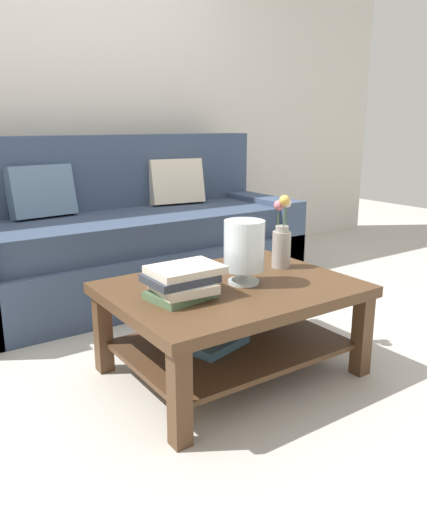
{
  "coord_description": "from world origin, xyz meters",
  "views": [
    {
      "loc": [
        -1.29,
        -2.12,
        1.14
      ],
      "look_at": [
        0.0,
        -0.21,
        0.53
      ],
      "focal_mm": 35.52,
      "sensor_mm": 36.0,
      "label": 1
    }
  ],
  "objects_px": {
    "coffee_table": "(231,309)",
    "flower_pitcher": "(282,240)",
    "book_stack_main": "(182,282)",
    "glass_hurricane_vase": "(244,247)",
    "couch": "(129,241)"
  },
  "relations": [
    {
      "from": "couch",
      "to": "coffee_table",
      "type": "distance_m",
      "value": 1.35
    },
    {
      "from": "coffee_table",
      "to": "book_stack_main",
      "type": "distance_m",
      "value": 0.33
    },
    {
      "from": "book_stack_main",
      "to": "coffee_table",
      "type": "bearing_deg",
      "value": 6.11
    },
    {
      "from": "book_stack_main",
      "to": "glass_hurricane_vase",
      "type": "xyz_separation_m",
      "value": [
        0.33,
        0.01,
        0.1
      ]
    },
    {
      "from": "coffee_table",
      "to": "book_stack_main",
      "type": "relative_size",
      "value": 3.46
    },
    {
      "from": "book_stack_main",
      "to": "glass_hurricane_vase",
      "type": "distance_m",
      "value": 0.35
    },
    {
      "from": "glass_hurricane_vase",
      "to": "book_stack_main",
      "type": "bearing_deg",
      "value": -177.54
    },
    {
      "from": "couch",
      "to": "flower_pitcher",
      "type": "bearing_deg",
      "value": -78.34
    },
    {
      "from": "book_stack_main",
      "to": "glass_hurricane_vase",
      "type": "bearing_deg",
      "value": 2.46
    },
    {
      "from": "couch",
      "to": "book_stack_main",
      "type": "relative_size",
      "value": 7.31
    },
    {
      "from": "coffee_table",
      "to": "book_stack_main",
      "type": "height_order",
      "value": "book_stack_main"
    },
    {
      "from": "coffee_table",
      "to": "glass_hurricane_vase",
      "type": "relative_size",
      "value": 3.75
    },
    {
      "from": "couch",
      "to": "coffee_table",
      "type": "relative_size",
      "value": 2.11
    },
    {
      "from": "coffee_table",
      "to": "flower_pitcher",
      "type": "distance_m",
      "value": 0.46
    },
    {
      "from": "couch",
      "to": "glass_hurricane_vase",
      "type": "relative_size",
      "value": 7.92
    }
  ]
}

